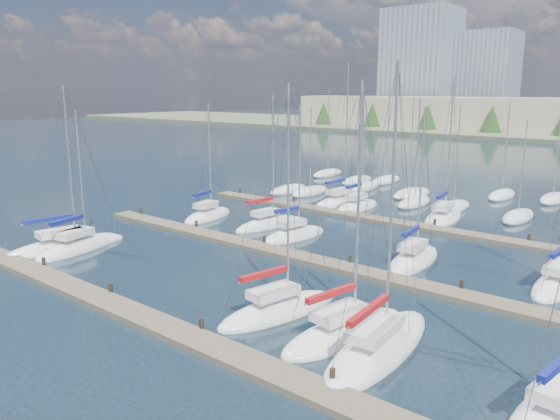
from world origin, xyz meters
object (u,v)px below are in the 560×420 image
Objects in this scene: sailboat_b at (79,247)px; sailboat_d at (279,310)px; sailboat_h at (208,216)px; sailboat_a at (66,246)px; sailboat_l at (414,260)px; sailboat_n at (341,201)px; sailboat_f at (379,347)px; sailboat_j at (294,235)px; sailboat_p at (443,217)px; sailboat_i at (268,224)px; sailboat_o at (357,207)px; sailboat_e at (345,332)px; sailboat_m at (560,283)px.

sailboat_b is 0.86× the size of sailboat_d.
sailboat_a is at bearing -105.75° from sailboat_h.
sailboat_l is 21.18m from sailboat_n.
sailboat_f reaches higher than sailboat_j.
sailboat_p is at bearing 71.26° from sailboat_j.
sailboat_o is (2.26, 11.66, -0.00)m from sailboat_i.
sailboat_l is 10.78m from sailboat_j.
sailboat_n is (6.10, 14.10, 0.01)m from sailboat_h.
sailboat_p is at bearing 25.53° from sailboat_h.
sailboat_j is 0.89× the size of sailboat_a.
sailboat_d is (20.09, -13.44, 0.01)m from sailboat_h.
sailboat_i is 4.47m from sailboat_j.
sailboat_o is at bearing 127.88° from sailboat_l.
sailboat_n is 1.19× the size of sailboat_d.
sailboat_n is at bearing 131.04° from sailboat_l.
sailboat_i reaches higher than sailboat_j.
sailboat_n is (-11.80, 0.20, 0.01)m from sailboat_p.
sailboat_a is at bearing -166.69° from sailboat_d.
sailboat_o is at bearing 130.29° from sailboat_e.
sailboat_h is at bearing 96.32° from sailboat_a.
sailboat_d is at bearing 12.04° from sailboat_a.
sailboat_o is at bearing 105.56° from sailboat_j.
sailboat_m is (20.13, 1.59, -0.01)m from sailboat_j.
sailboat_e reaches higher than sailboat_j.
sailboat_i is 11.88m from sailboat_o.
sailboat_p reaches higher than sailboat_l.
sailboat_d is (2.18, -27.34, 0.00)m from sailboat_p.
sailboat_p reaches higher than sailboat_b.
sailboat_p is 1.05× the size of sailboat_e.
sailboat_m is at bearing 67.91° from sailboat_f.
sailboat_j is 0.75× the size of sailboat_n.
sailboat_f reaches higher than sailboat_h.
sailboat_h is at bearing 147.06° from sailboat_f.
sailboat_o reaches higher than sailboat_l.
sailboat_p is 1.20× the size of sailboat_l.
sailboat_f is (4.86, -13.64, -0.00)m from sailboat_l.
sailboat_m is (31.09, 1.20, -0.00)m from sailboat_h.
sailboat_n reaches higher than sailboat_f.
sailboat_i is 15.04m from sailboat_l.
sailboat_o is (-17.58, 26.62, 0.02)m from sailboat_f.
sailboat_j is at bearing -81.83° from sailboat_o.
sailboat_n reaches higher than sailboat_d.
sailboat_p is 8.96m from sailboat_o.
sailboat_o is (-8.89, -1.10, 0.01)m from sailboat_p.
sailboat_f is (26.46, -0.10, 0.00)m from sailboat_b.
sailboat_a reaches higher than sailboat_m.
sailboat_p is 1.06× the size of sailboat_a.
sailboat_e is at bearing -111.33° from sailboat_m.
sailboat_l is 1.04× the size of sailboat_m.
sailboat_e reaches higher than sailboat_h.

